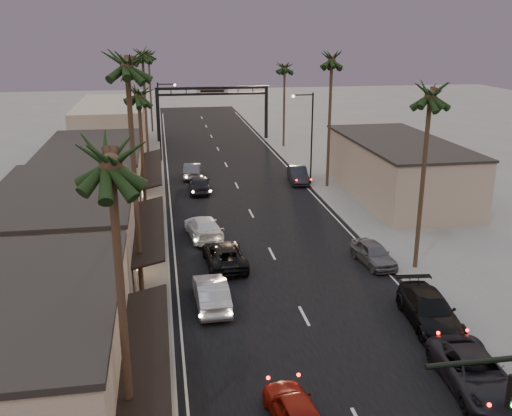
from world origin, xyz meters
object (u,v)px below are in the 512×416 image
object	(u,v)px
palm_rb	(332,55)
oncoming_pickup	(225,255)
palm_la	(110,150)
palm_lc	(138,89)
streetlight_right	(309,131)
palm_ld	(142,52)
palm_lb	(126,58)
palm_ra	(431,88)
curbside_black	(429,310)
oncoming_silver	(211,293)
palm_far	(148,53)
streetlight_left	(162,115)
arch	(212,100)
palm_rc	(285,64)
oncoming_red	(295,410)
curbside_near	(475,372)

from	to	relation	value
palm_rb	oncoming_pickup	world-z (taller)	palm_rb
palm_la	palm_lc	distance (m)	27.02
streetlight_right	palm_lc	size ratio (longest dim) A/B	0.74
palm_la	palm_rb	xyz separation A→B (m)	(17.20, 35.00, 0.97)
palm_la	palm_ld	xyz separation A→B (m)	(-0.00, 46.00, 0.97)
palm_lb	palm_ra	bearing A→B (deg)	6.63
curbside_black	oncoming_silver	bearing A→B (deg)	166.32
palm_far	oncoming_silver	world-z (taller)	palm_far
streetlight_left	arch	bearing A→B (deg)	60.03
oncoming_pickup	arch	bearing A→B (deg)	-96.96
arch	palm_far	distance (m)	12.96
oncoming_pickup	palm_ra	bearing A→B (deg)	165.91
palm_ld	palm_rb	xyz separation A→B (m)	(17.20, -11.00, 0.00)
palm_ra	palm_far	distance (m)	56.58
streetlight_left	oncoming_pickup	size ratio (longest dim) A/B	1.70
palm_ld	palm_ra	bearing A→B (deg)	-60.98
palm_rc	palm_far	xyz separation A→B (m)	(-16.90, 14.00, 0.97)
palm_rc	curbside_black	distance (m)	47.95
palm_rb	palm_rc	size ratio (longest dim) A/B	1.16
palm_ld	oncoming_silver	xyz separation A→B (m)	(3.80, -34.02, -11.61)
streetlight_left	palm_lb	world-z (taller)	palm_lb
palm_ra	oncoming_red	distance (m)	20.57
streetlight_right	palm_ld	xyz separation A→B (m)	(-15.52, 10.00, 7.09)
palm_la	curbside_near	size ratio (longest dim) A/B	2.42
streetlight_right	palm_ra	xyz separation A→B (m)	(1.68, -21.00, 6.11)
palm_far	oncoming_red	bearing A→B (deg)	-85.13
palm_ld	palm_ra	xyz separation A→B (m)	(17.20, -31.00, -0.97)
oncoming_pickup	streetlight_left	bearing A→B (deg)	-86.14
palm_la	curbside_near	world-z (taller)	palm_la
palm_rc	curbside_black	xyz separation A→B (m)	(-2.40, -46.91, -9.65)
streetlight_left	palm_far	size ratio (longest dim) A/B	0.68
palm_ld	palm_rb	bearing A→B (deg)	-32.60
streetlight_right	palm_lc	distance (m)	18.66
streetlight_right	palm_rc	xyz separation A→B (m)	(1.68, 19.00, 5.14)
oncoming_pickup	palm_far	bearing A→B (deg)	-87.06
palm_ra	oncoming_red	bearing A→B (deg)	-129.39
streetlight_right	oncoming_pickup	size ratio (longest dim) A/B	1.70
palm_lb	curbside_near	size ratio (longest dim) A/B	2.78
arch	oncoming_silver	bearing A→B (deg)	-95.59
palm_lc	palm_ld	bearing A→B (deg)	90.00
streetlight_right	oncoming_pickup	xyz separation A→B (m)	(-10.36, -18.52, -4.59)
streetlight_right	curbside_near	size ratio (longest dim) A/B	1.65
palm_rb	curbside_near	xyz separation A→B (m)	(-2.99, -32.41, -11.66)
palm_ld	palm_rb	distance (m)	20.42
streetlight_right	palm_far	xyz separation A→B (m)	(-15.22, 33.00, 6.11)
streetlight_right	streetlight_left	bearing A→B (deg)	136.79
palm_ld	palm_lc	bearing A→B (deg)	-90.00
streetlight_right	palm_rc	bearing A→B (deg)	84.95
palm_lb	palm_ra	distance (m)	17.42
palm_lb	curbside_black	size ratio (longest dim) A/B	2.70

